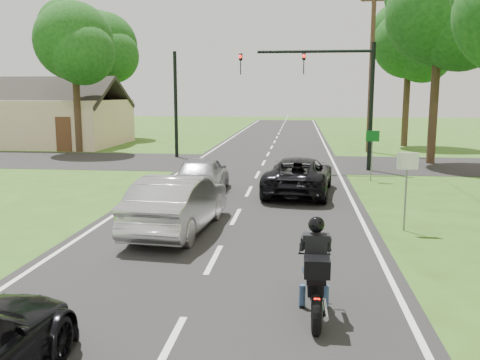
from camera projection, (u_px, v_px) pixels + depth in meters
name	position (u px, v px, depth m)	size (l,w,h in m)	color
ground	(214.00, 260.00, 11.31)	(140.00, 140.00, 0.00)	#325317
road	(254.00, 182.00, 21.10)	(8.00, 100.00, 0.01)	black
cross_road	(264.00, 163.00, 26.98)	(60.00, 7.00, 0.01)	black
motorcycle_rider	(315.00, 278.00, 8.33)	(0.56, 1.98, 1.71)	black
dark_suv	(299.00, 175.00, 18.66)	(2.25, 4.88, 1.35)	black
silver_sedan	(178.00, 203.00, 13.55)	(1.61, 4.62, 1.52)	#B9B9BE
silver_suv	(202.00, 174.00, 18.72)	(1.67, 4.15, 1.41)	#979A9F
traffic_signal	(332.00, 83.00, 23.94)	(6.38, 0.44, 6.00)	black
signal_pole_far	(176.00, 105.00, 29.02)	(0.20, 0.20, 6.00)	black
utility_pole_far	(371.00, 70.00, 31.29)	(1.60, 0.28, 10.00)	brown
sign_white	(407.00, 172.00, 13.43)	(0.55, 0.07, 2.12)	slate
sign_green	(372.00, 143.00, 21.24)	(0.55, 0.07, 2.12)	slate
tree_row_d	(447.00, 17.00, 25.43)	(5.76, 5.58, 10.45)	#332316
tree_row_e	(414.00, 46.00, 34.32)	(5.28, 5.12, 9.61)	#332316
tree_left_near	(77.00, 46.00, 30.91)	(5.12, 4.96, 9.22)	#332316
tree_left_far	(106.00, 50.00, 40.80)	(5.76, 5.58, 10.14)	#332316
house	(49.00, 120.00, 36.33)	(10.20, 8.00, 4.84)	#C5B989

